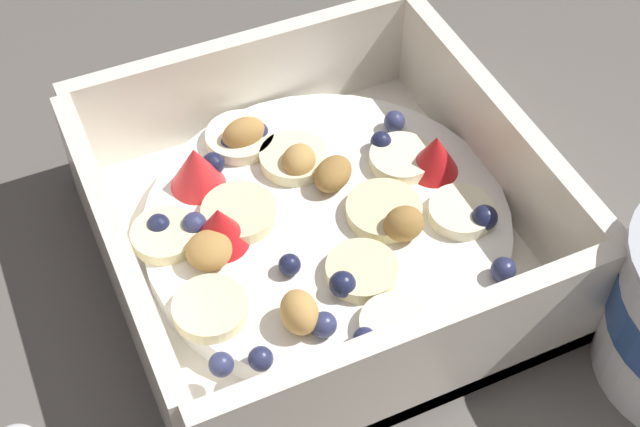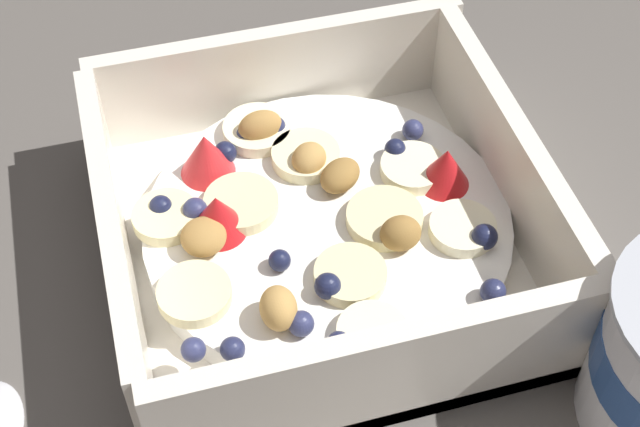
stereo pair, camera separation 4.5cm
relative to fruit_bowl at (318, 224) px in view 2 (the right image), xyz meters
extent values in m
plane|color=#56514C|center=(0.00, -0.01, -0.02)|extent=(2.40, 2.40, 0.00)
cube|color=white|center=(0.00, 0.00, -0.02)|extent=(0.21, 0.21, 0.01)
cube|color=white|center=(0.00, -0.10, 0.01)|extent=(0.21, 0.01, 0.07)
cube|color=white|center=(0.00, 0.10, 0.01)|extent=(0.21, 0.01, 0.07)
cube|color=white|center=(-0.10, 0.00, 0.01)|extent=(0.01, 0.19, 0.07)
cube|color=white|center=(0.10, 0.00, 0.01)|extent=(0.01, 0.19, 0.07)
cylinder|color=white|center=(0.00, 0.00, 0.00)|extent=(0.18, 0.18, 0.02)
cylinder|color=beige|center=(0.07, 0.03, 0.01)|extent=(0.04, 0.04, 0.01)
cylinder|color=#F7EFC6|center=(0.02, -0.07, 0.01)|extent=(0.05, 0.05, 0.01)
cylinder|color=beige|center=(0.03, -0.02, 0.01)|extent=(0.05, 0.05, 0.01)
cylinder|color=#F7EFC6|center=(-0.07, 0.03, 0.01)|extent=(0.03, 0.03, 0.01)
cylinder|color=beige|center=(-0.03, 0.01, 0.01)|extent=(0.04, 0.04, 0.01)
cylinder|color=beige|center=(0.07, -0.02, 0.01)|extent=(0.04, 0.04, 0.01)
cylinder|color=#F7EFC6|center=(0.00, 0.07, 0.01)|extent=(0.04, 0.04, 0.01)
cylinder|color=#F7EFC6|center=(-0.06, -0.02, 0.01)|extent=(0.03, 0.03, 0.01)
cylinder|color=#F4EAB7|center=(-0.01, -0.04, 0.01)|extent=(0.04, 0.04, 0.01)
cylinder|color=beige|center=(-0.01, 0.04, 0.01)|extent=(0.04, 0.04, 0.01)
cone|color=red|center=(-0.07, -0.01, 0.02)|extent=(0.03, 0.03, 0.02)
cone|color=red|center=(0.05, -0.05, 0.02)|extent=(0.04, 0.04, 0.03)
cone|color=red|center=(0.05, -0.01, 0.02)|extent=(0.03, 0.03, 0.02)
sphere|color=#23284C|center=(0.00, -0.04, 0.01)|extent=(0.01, 0.01, 0.01)
sphere|color=#23284C|center=(0.06, 0.07, 0.01)|extent=(0.01, 0.01, 0.01)
sphere|color=#23284C|center=(-0.06, 0.07, 0.01)|extent=(0.01, 0.01, 0.01)
sphere|color=#23284C|center=(0.02, -0.06, 0.01)|extent=(0.01, 0.01, 0.01)
sphere|color=navy|center=(0.06, -0.02, 0.01)|extent=(0.01, 0.01, 0.01)
sphere|color=navy|center=(0.07, 0.06, 0.01)|extent=(0.01, 0.01, 0.01)
sphere|color=#191E3D|center=(0.01, 0.05, 0.01)|extent=(0.01, 0.01, 0.01)
sphere|color=navy|center=(0.02, 0.06, 0.01)|extent=(0.01, 0.01, 0.01)
sphere|color=#23284C|center=(0.01, 0.08, 0.01)|extent=(0.01, 0.01, 0.01)
sphere|color=#191E3D|center=(0.07, -0.02, 0.01)|extent=(0.01, 0.01, 0.01)
sphere|color=#191E3D|center=(-0.05, -0.03, 0.01)|extent=(0.01, 0.01, 0.01)
sphere|color=#191E3D|center=(-0.07, 0.04, 0.01)|extent=(0.01, 0.01, 0.01)
sphere|color=#23284C|center=(0.01, -0.06, 0.01)|extent=(0.01, 0.01, 0.01)
sphere|color=#191E3D|center=(0.03, 0.02, 0.01)|extent=(0.01, 0.01, 0.01)
sphere|color=#191E3D|center=(0.04, -0.05, 0.01)|extent=(0.01, 0.01, 0.01)
sphere|color=navy|center=(-0.06, -0.04, 0.01)|extent=(0.01, 0.01, 0.01)
ellipsoid|color=tan|center=(0.00, -0.03, 0.01)|extent=(0.03, 0.03, 0.02)
ellipsoid|color=olive|center=(-0.02, -0.02, 0.01)|extent=(0.03, 0.03, 0.02)
ellipsoid|color=tan|center=(0.03, 0.05, 0.01)|extent=(0.02, 0.02, 0.02)
ellipsoid|color=olive|center=(-0.03, 0.03, 0.01)|extent=(0.02, 0.02, 0.02)
ellipsoid|color=#AD7F42|center=(0.06, 0.00, 0.01)|extent=(0.03, 0.03, 0.02)
ellipsoid|color=#AD7F42|center=(0.01, -0.06, 0.01)|extent=(0.03, 0.02, 0.02)
camera|label=1|loc=(0.12, 0.27, 0.35)|focal=51.39mm
camera|label=2|loc=(0.08, 0.29, 0.35)|focal=51.39mm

